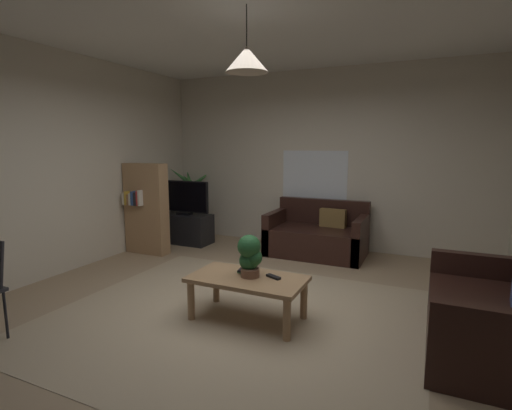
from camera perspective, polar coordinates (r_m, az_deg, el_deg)
name	(u,v)px	position (r m, az deg, el deg)	size (l,w,h in m)	color
floor	(244,311)	(4.10, -1.82, -15.41)	(5.39, 5.60, 0.02)	#9E8466
rug	(235,317)	(3.93, -3.17, -16.30)	(3.50, 3.08, 0.01)	tan
wall_back	(321,160)	(6.40, 9.57, 6.62)	(5.51, 0.06, 2.88)	beige
wall_left	(50,164)	(5.53, -28.19, 5.36)	(0.06, 5.60, 2.88)	beige
ceiling	(242,11)	(3.93, -2.05, 26.80)	(5.39, 5.60, 0.02)	white
window_pane	(314,180)	(6.41, 8.61, 3.64)	(1.09, 0.01, 0.97)	white
couch_under_window	(317,237)	(6.02, 9.04, -4.71)	(1.46, 0.88, 0.82)	black
couch_right_side	(493,321)	(3.76, 31.68, -14.42)	(0.88, 1.50, 0.82)	black
coffee_table	(248,284)	(3.77, -1.27, -11.59)	(1.10, 0.59, 0.43)	#A87F56
book_on_table_0	(245,272)	(3.85, -1.60, -9.90)	(0.14, 0.09, 0.02)	#387247
book_on_table_1	(245,270)	(3.83, -1.65, -9.62)	(0.12, 0.11, 0.02)	black
remote_on_table_0	(273,277)	(3.72, 2.60, -10.58)	(0.05, 0.16, 0.02)	black
potted_plant_on_table	(250,255)	(3.72, -0.90, -7.42)	(0.24, 0.22, 0.40)	brown
tv_stand	(186,229)	(6.76, -10.39, -3.45)	(0.90, 0.44, 0.50)	black
tv	(184,197)	(6.65, -10.63, 1.13)	(0.94, 0.16, 0.58)	black
potted_palm_corner	(193,207)	(7.19, -9.34, -0.34)	(0.74, 0.77, 1.32)	#B77051
bookshelf_corner	(146,208)	(6.19, -16.01, -0.47)	(0.70, 0.31, 1.40)	#A87F56
pendant_lamp	(247,59)	(3.61, -1.39, 20.77)	(0.38, 0.38, 0.56)	black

